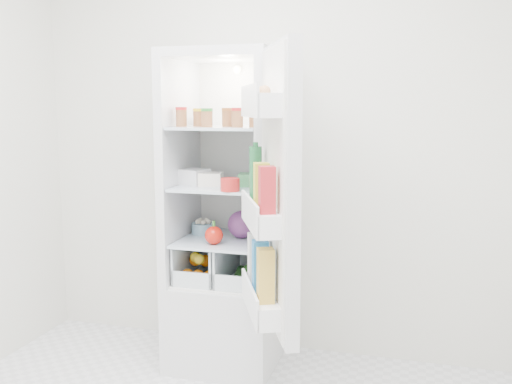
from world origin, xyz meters
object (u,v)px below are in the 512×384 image
(refrigerator, at_px, (229,250))
(mushroom_bowl, at_px, (203,228))
(red_cabbage, at_px, (242,224))
(fridge_door, at_px, (274,196))

(refrigerator, bearing_deg, mushroom_bowl, 175.07)
(red_cabbage, height_order, mushroom_bowl, red_cabbage)
(red_cabbage, bearing_deg, fridge_door, -59.88)
(refrigerator, xyz_separation_m, red_cabbage, (0.09, -0.03, 0.16))
(mushroom_bowl, bearing_deg, fridge_door, -46.63)
(refrigerator, relative_size, fridge_door, 1.38)
(mushroom_bowl, distance_m, fridge_door, 0.91)
(red_cabbage, distance_m, fridge_door, 0.73)
(refrigerator, height_order, red_cabbage, refrigerator)
(refrigerator, height_order, fridge_door, refrigerator)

